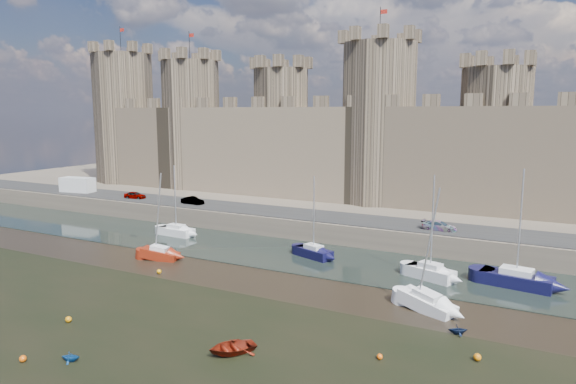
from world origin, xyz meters
name	(u,v)px	position (x,y,z in m)	size (l,w,h in m)	color
ground	(136,338)	(0.00, 0.00, 0.00)	(160.00, 160.00, 0.00)	black
seaweed_patch	(65,377)	(0.00, -6.00, 0.01)	(70.00, 34.00, 0.01)	black
water_channel	(291,255)	(0.00, 24.00, 0.04)	(160.00, 12.00, 0.08)	black
quay	(386,197)	(0.00, 60.00, 1.25)	(160.00, 60.00, 2.50)	#4C443A
road	(326,216)	(0.00, 34.00, 2.55)	(160.00, 7.00, 0.10)	black
castle	(360,140)	(-0.64, 48.00, 11.67)	(108.50, 11.00, 29.00)	#42382B
car_0	(135,195)	(-31.63, 33.03, 3.08)	(1.38, 3.42, 1.17)	gray
car_1	(193,201)	(-20.67, 33.17, 3.08)	(1.22, 3.51, 1.16)	gray
car_2	(439,226)	(14.35, 32.74, 3.06)	(1.56, 3.84, 1.11)	gray
van	(77,185)	(-44.76, 33.50, 3.74)	(5.71, 2.28, 2.49)	silver
sailboat_0	(176,230)	(-17.13, 25.14, 0.73)	(4.91, 2.09, 9.02)	silver
sailboat_1	(314,252)	(2.75, 24.05, 0.73)	(4.79, 3.17, 8.94)	black
sailboat_2	(430,271)	(15.62, 22.51, 0.80)	(4.95, 3.21, 9.96)	silver
sailboat_3	(516,278)	(23.03, 23.98, 0.82)	(6.43, 3.29, 10.77)	black
sailboat_4	(160,253)	(-11.76, 15.90, 0.71)	(4.31, 2.46, 9.48)	maroon
sailboat_5	(427,302)	(17.03, 14.60, 0.73)	(5.01, 3.41, 10.08)	white
dinghy_1	(70,357)	(-1.30, -4.47, 0.33)	(1.07, 0.66, 1.24)	#144A8C
dinghy_4	(232,349)	(7.29, 1.18, 0.34)	(2.36, 0.68, 3.30)	maroon
dinghy_7	(458,330)	(20.03, 11.10, 0.35)	(1.15, 0.70, 1.33)	black
buoy_0	(68,319)	(-6.55, -0.26, 0.24)	(0.48, 0.48, 0.48)	#BF7308
buoy_1	(159,272)	(-8.45, 12.00, 0.24)	(0.48, 0.48, 0.48)	#C17908
buoy_2	(23,359)	(-3.94, -5.92, 0.22)	(0.45, 0.45, 0.45)	#D04F09
buoy_3	(477,357)	(21.81, 7.59, 0.25)	(0.50, 0.50, 0.50)	#C86808
buoy_5	(380,357)	(16.20, 4.88, 0.20)	(0.39, 0.39, 0.39)	#E1540A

